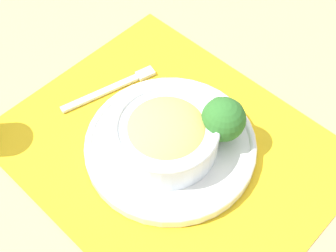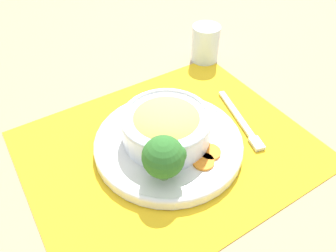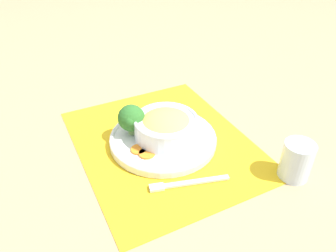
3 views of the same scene
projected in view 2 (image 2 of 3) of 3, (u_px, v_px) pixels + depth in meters
ground_plane at (168, 148)px, 0.62m from camera, size 4.00×4.00×0.00m
placemat at (168, 147)px, 0.62m from camera, size 0.56×0.48×0.00m
plate at (168, 142)px, 0.61m from camera, size 0.28×0.28×0.02m
bowl at (167, 125)px, 0.59m from camera, size 0.17×0.17×0.07m
broccoli_floret at (164, 157)px, 0.52m from camera, size 0.07×0.07×0.08m
carrot_slice_near at (203, 162)px, 0.57m from camera, size 0.04×0.04×0.01m
carrot_slice_middle at (210, 152)px, 0.59m from camera, size 0.04×0.04×0.01m
water_glass at (205, 45)px, 0.82m from camera, size 0.07×0.07×0.09m
fork at (243, 124)px, 0.66m from camera, size 0.04×0.18×0.01m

